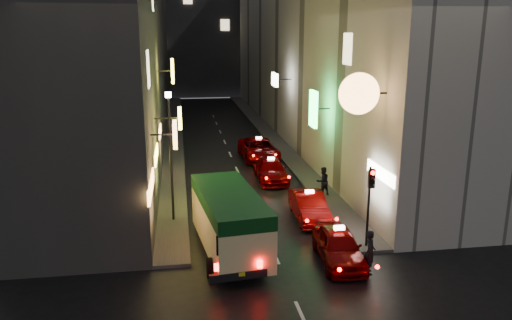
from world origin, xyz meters
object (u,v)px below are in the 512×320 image
minibus (229,215)px  traffic_light (371,190)px  lamp_post (171,148)px  taxi_near (339,243)px  pedestrian_crossing (370,249)px

minibus → traffic_light: traffic_light is taller
minibus → lamp_post: bearing=120.7°
minibus → taxi_near: bearing=-18.6°
pedestrian_crossing → minibus: bearing=75.3°
traffic_light → lamp_post: (-8.20, 4.53, 1.04)m
minibus → pedestrian_crossing: 5.80m
minibus → lamp_post: size_ratio=1.04×
traffic_light → taxi_near: bearing=-151.0°
minibus → traffic_light: (5.85, -0.56, 0.99)m
lamp_post → minibus: bearing=-59.3°
pedestrian_crossing → lamp_post: bearing=60.8°
minibus → pedestrian_crossing: size_ratio=3.28×
taxi_near → lamp_post: (-6.62, 5.40, 2.92)m
taxi_near → lamp_post: size_ratio=0.83×
taxi_near → traffic_light: (1.58, 0.87, 1.89)m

